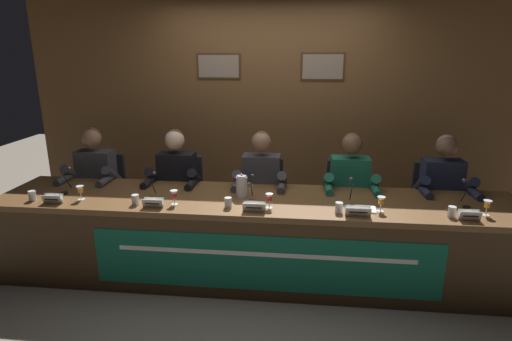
{
  "coord_description": "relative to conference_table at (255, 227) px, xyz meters",
  "views": [
    {
      "loc": [
        0.36,
        -3.37,
        1.99
      ],
      "look_at": [
        0.0,
        0.0,
        1.0
      ],
      "focal_mm": 29.13,
      "sensor_mm": 36.0,
      "label": 1
    }
  ],
  "objects": [
    {
      "name": "chair_far_left",
      "position": [
        -1.7,
        0.73,
        -0.08
      ],
      "size": [
        0.44,
        0.44,
        0.92
      ],
      "color": "black",
      "rests_on": "ground_plane"
    },
    {
      "name": "panelist_far_right",
      "position": [
        1.69,
        0.53,
        0.2
      ],
      "size": [
        0.51,
        0.48,
        1.25
      ],
      "color": "black",
      "rests_on": "ground_plane"
    },
    {
      "name": "juice_glass_far_right",
      "position": [
        1.82,
        -0.07,
        0.31
      ],
      "size": [
        0.06,
        0.06,
        0.12
      ],
      "color": "white",
      "rests_on": "conference_table"
    },
    {
      "name": "water_cup_center",
      "position": [
        -0.2,
        -0.12,
        0.26
      ],
      "size": [
        0.06,
        0.06,
        0.08
      ],
      "color": "silver",
      "rests_on": "conference_table"
    },
    {
      "name": "juice_glass_right",
      "position": [
        1.02,
        -0.08,
        0.31
      ],
      "size": [
        0.06,
        0.06,
        0.12
      ],
      "color": "white",
      "rests_on": "conference_table"
    },
    {
      "name": "microphone_left",
      "position": [
        -0.9,
        0.03,
        0.29
      ],
      "size": [
        0.06,
        0.17,
        0.22
      ],
      "color": "black",
      "rests_on": "conference_table"
    },
    {
      "name": "panelist_right",
      "position": [
        0.84,
        0.53,
        0.2
      ],
      "size": [
        0.51,
        0.48,
        1.25
      ],
      "color": "black",
      "rests_on": "ground_plane"
    },
    {
      "name": "water_cup_left",
      "position": [
        -0.98,
        -0.14,
        0.26
      ],
      "size": [
        0.06,
        0.06,
        0.08
      ],
      "color": "silver",
      "rests_on": "conference_table"
    },
    {
      "name": "water_pitcher_central",
      "position": [
        -0.13,
        0.15,
        0.31
      ],
      "size": [
        0.15,
        0.1,
        0.21
      ],
      "color": "silver",
      "rests_on": "conference_table"
    },
    {
      "name": "conference_table",
      "position": [
        0.0,
        0.0,
        0.0
      ],
      "size": [
        4.54,
        0.85,
        0.75
      ],
      "color": "brown",
      "rests_on": "ground_plane"
    },
    {
      "name": "document_stack_right",
      "position": [
        0.88,
        -0.05,
        0.23
      ],
      "size": [
        0.22,
        0.17,
        0.01
      ],
      "color": "white",
      "rests_on": "conference_table"
    },
    {
      "name": "juice_glass_center",
      "position": [
        0.13,
        -0.1,
        0.31
      ],
      "size": [
        0.06,
        0.06,
        0.12
      ],
      "color": "white",
      "rests_on": "conference_table"
    },
    {
      "name": "nameplate_center",
      "position": [
        0.02,
        -0.19,
        0.26
      ],
      "size": [
        0.18,
        0.06,
        0.08
      ],
      "color": "white",
      "rests_on": "conference_table"
    },
    {
      "name": "water_cup_far_left",
      "position": [
        -1.9,
        -0.14,
        0.26
      ],
      "size": [
        0.06,
        0.06,
        0.08
      ],
      "color": "silver",
      "rests_on": "conference_table"
    },
    {
      "name": "panelist_far_left",
      "position": [
        -1.7,
        0.53,
        0.2
      ],
      "size": [
        0.51,
        0.48,
        1.25
      ],
      "color": "black",
      "rests_on": "ground_plane"
    },
    {
      "name": "nameplate_left",
      "position": [
        -0.81,
        -0.19,
        0.26
      ],
      "size": [
        0.17,
        0.06,
        0.08
      ],
      "color": "white",
      "rests_on": "conference_table"
    },
    {
      "name": "nameplate_far_right",
      "position": [
        1.65,
        -0.19,
        0.26
      ],
      "size": [
        0.16,
        0.06,
        0.08
      ],
      "color": "white",
      "rests_on": "conference_table"
    },
    {
      "name": "wall_back_panelled",
      "position": [
        -0.0,
        1.69,
        0.78
      ],
      "size": [
        5.74,
        0.14,
        2.6
      ],
      "color": "brown",
      "rests_on": "ground_plane"
    },
    {
      "name": "juice_glass_far_left",
      "position": [
        -1.49,
        -0.08,
        0.31
      ],
      "size": [
        0.06,
        0.06,
        0.12
      ],
      "color": "white",
      "rests_on": "conference_table"
    },
    {
      "name": "chair_left",
      "position": [
        -0.85,
        0.73,
        -0.08
      ],
      "size": [
        0.44,
        0.44,
        0.92
      ],
      "color": "black",
      "rests_on": "ground_plane"
    },
    {
      "name": "nameplate_far_left",
      "position": [
        -1.68,
        -0.18,
        0.26
      ],
      "size": [
        0.17,
        0.06,
        0.08
      ],
      "color": "white",
      "rests_on": "conference_table"
    },
    {
      "name": "nameplate_right",
      "position": [
        0.82,
        -0.2,
        0.26
      ],
      "size": [
        0.2,
        0.06,
        0.08
      ],
      "color": "white",
      "rests_on": "conference_table"
    },
    {
      "name": "chair_right",
      "position": [
        0.84,
        0.73,
        -0.08
      ],
      "size": [
        0.44,
        0.44,
        0.92
      ],
      "color": "black",
      "rests_on": "ground_plane"
    },
    {
      "name": "microphone_center",
      "position": [
        -0.03,
        0.04,
        0.29
      ],
      "size": [
        0.06,
        0.17,
        0.22
      ],
      "color": "black",
      "rests_on": "conference_table"
    },
    {
      "name": "juice_glass_left",
      "position": [
        -0.66,
        -0.1,
        0.31
      ],
      "size": [
        0.06,
        0.06,
        0.12
      ],
      "color": "white",
      "rests_on": "conference_table"
    },
    {
      "name": "water_cup_far_right",
      "position": [
        1.54,
        -0.13,
        0.26
      ],
      "size": [
        0.06,
        0.06,
        0.08
      ],
      "color": "silver",
      "rests_on": "conference_table"
    },
    {
      "name": "water_cup_right",
      "position": [
        0.68,
        -0.14,
        0.26
      ],
      "size": [
        0.06,
        0.06,
        0.08
      ],
      "color": "silver",
      "rests_on": "conference_table"
    },
    {
      "name": "chair_center",
      "position": [
        -0.0,
        0.73,
        -0.08
      ],
      "size": [
        0.44,
        0.44,
        0.92
      ],
      "color": "black",
      "rests_on": "ground_plane"
    },
    {
      "name": "panelist_left",
      "position": [
        -0.85,
        0.53,
        0.2
      ],
      "size": [
        0.51,
        0.48,
        1.25
      ],
      "color": "black",
      "rests_on": "ground_plane"
    },
    {
      "name": "ground_plane",
      "position": [
        -0.0,
        0.12,
        -0.53
      ],
      "size": [
        12.0,
        12.0,
        0.0
      ],
      "primitive_type": "plane",
      "color": "gray"
    },
    {
      "name": "panelist_center",
      "position": [
        -0.0,
        0.53,
        0.2
      ],
      "size": [
        0.51,
        0.48,
        1.25
      ],
      "color": "black",
      "rests_on": "ground_plane"
    },
    {
      "name": "microphone_far_right",
      "position": [
        1.72,
        0.1,
        0.29
      ],
      "size": [
        0.06,
        0.17,
        0.22
      ],
      "color": "black",
      "rests_on": "conference_table"
    },
    {
      "name": "microphone_far_left",
      "position": [
        -1.71,
        0.08,
        0.29
      ],
      "size": [
        0.06,
        0.17,
        0.22
      ],
      "color": "black",
      "rests_on": "conference_table"
    },
    {
      "name": "chair_far_right",
      "position": [
        1.69,
        0.73,
        -0.08
      ],
      "size": [
        0.44,
        0.44,
        0.92
      ],
      "color": "black",
      "rests_on": "ground_plane"
    },
    {
      "name": "microphone_right",
      "position": [
        0.8,
        0.03,
        0.29
      ],
      "size": [
        0.06,
        0.17,
        0.22
      ],
      "color": "black",
      "rests_on": "conference_table"
    }
  ]
}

